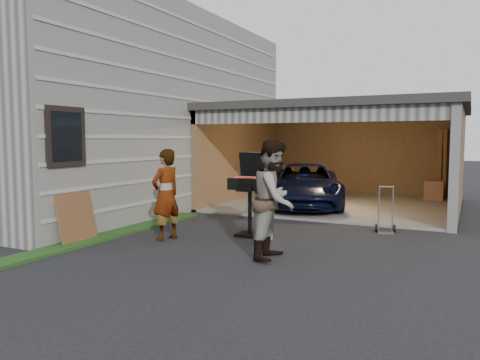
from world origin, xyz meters
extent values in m
plane|color=black|center=(0.00, 0.00, 0.00)|extent=(80.00, 80.00, 0.00)
cube|color=#474744|center=(-6.00, 4.00, 2.75)|extent=(7.00, 11.00, 5.50)
cube|color=#193814|center=(-2.25, -1.00, 0.03)|extent=(0.50, 8.00, 0.06)
cube|color=#605E59|center=(0.75, 6.50, 0.03)|extent=(6.50, 6.00, 0.06)
cube|color=brown|center=(0.75, 9.43, 1.35)|extent=(6.50, 0.15, 2.70)
cube|color=brown|center=(3.92, 6.50, 1.35)|extent=(0.15, 6.00, 2.70)
cube|color=brown|center=(-2.42, 6.50, 1.35)|extent=(0.15, 6.00, 2.70)
cube|color=#2D2B28|center=(0.75, 6.50, 2.80)|extent=(6.80, 6.30, 0.20)
cube|color=#474744|center=(0.75, 3.58, 2.52)|extent=(6.50, 0.16, 0.36)
cube|color=silver|center=(0.75, 4.80, 2.62)|extent=(6.00, 2.40, 0.06)
cube|color=#474744|center=(3.90, 3.55, 1.35)|extent=(0.20, 0.18, 2.70)
cube|color=brown|center=(-1.80, 8.70, 0.31)|extent=(0.60, 0.50, 0.50)
cube|color=brown|center=(-1.80, 8.70, 0.79)|extent=(0.50, 0.45, 0.45)
cube|color=brown|center=(3.20, 8.60, 0.36)|extent=(0.55, 0.50, 0.60)
cube|color=brown|center=(3.38, 9.20, 1.20)|extent=(0.24, 0.43, 2.20)
imported|color=black|center=(0.00, 5.54, 0.60)|extent=(3.27, 4.70, 1.19)
imported|color=#A0B5C9|center=(-1.06, 0.32, 0.88)|extent=(0.56, 0.72, 1.76)
imported|color=#43251A|center=(1.35, -0.06, 0.97)|extent=(0.78, 0.98, 1.94)
cube|color=black|center=(0.25, 1.35, 0.03)|extent=(0.48, 0.48, 0.06)
cylinder|color=black|center=(0.25, 1.35, 0.51)|extent=(0.08, 0.08, 0.96)
cube|color=black|center=(0.25, 1.35, 1.06)|extent=(0.75, 0.53, 0.23)
cube|color=#59595B|center=(0.25, 1.35, 1.16)|extent=(0.69, 0.46, 0.02)
cube|color=black|center=(0.25, 1.68, 1.42)|extent=(0.75, 0.14, 0.53)
cylinder|color=#BCBCB7|center=(0.63, 1.27, 0.20)|extent=(0.33, 0.33, 0.40)
cube|color=brown|center=(-2.40, -0.67, 0.47)|extent=(0.24, 0.86, 0.95)
cube|color=gray|center=(2.67, 2.86, 0.02)|extent=(0.36, 0.27, 0.04)
cylinder|color=black|center=(2.46, 2.92, 0.08)|extent=(0.08, 0.17, 0.16)
cylinder|color=black|center=(2.82, 3.01, 0.08)|extent=(0.08, 0.17, 0.16)
cylinder|color=gray|center=(2.51, 2.93, 0.50)|extent=(0.03, 0.03, 0.96)
cylinder|color=gray|center=(2.77, 3.00, 0.50)|extent=(0.03, 0.03, 0.96)
cylinder|color=gray|center=(2.64, 2.96, 0.96)|extent=(0.27, 0.09, 0.03)
camera|label=1|loc=(4.20, -7.08, 1.95)|focal=35.00mm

